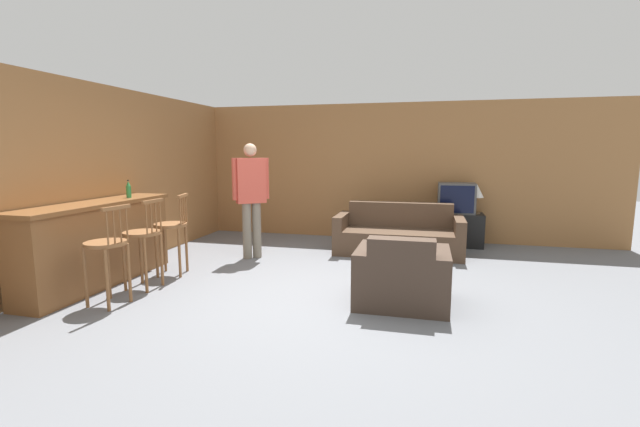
# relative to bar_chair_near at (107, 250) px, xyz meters

# --- Properties ---
(ground_plane) EXTENTS (24.00, 24.00, 0.00)m
(ground_plane) POSITION_rel_bar_chair_near_xyz_m (2.13, 0.84, -0.62)
(ground_plane) COLOR slate
(wall_back) EXTENTS (9.40, 0.08, 2.60)m
(wall_back) POSITION_rel_bar_chair_near_xyz_m (2.13, 4.46, 0.68)
(wall_back) COLOR #9E6B3D
(wall_back) RESTS_ON ground_plane
(wall_left) EXTENTS (0.08, 8.62, 2.60)m
(wall_left) POSITION_rel_bar_chair_near_xyz_m (-1.00, 2.15, 0.68)
(wall_left) COLOR #9E6B3D
(wall_left) RESTS_ON ground_plane
(bar_counter) EXTENTS (0.55, 2.31, 1.06)m
(bar_counter) POSITION_rel_bar_chair_near_xyz_m (-0.66, 0.62, -0.08)
(bar_counter) COLOR brown
(bar_counter) RESTS_ON ground_plane
(bar_chair_near) EXTENTS (0.49, 0.49, 1.12)m
(bar_chair_near) POSITION_rel_bar_chair_near_xyz_m (0.00, 0.00, 0.00)
(bar_chair_near) COLOR brown
(bar_chair_near) RESTS_ON ground_plane
(bar_chair_mid) EXTENTS (0.45, 0.45, 1.12)m
(bar_chair_mid) POSITION_rel_bar_chair_near_xyz_m (0.00, 0.61, 0.00)
(bar_chair_mid) COLOR brown
(bar_chair_mid) RESTS_ON ground_plane
(bar_chair_far) EXTENTS (0.53, 0.53, 1.12)m
(bar_chair_far) POSITION_rel_bar_chair_near_xyz_m (-0.00, 1.24, 0.00)
(bar_chair_far) COLOR brown
(bar_chair_far) RESTS_ON ground_plane
(couch_far) EXTENTS (2.07, 0.89, 0.83)m
(couch_far) POSITION_rel_bar_chair_near_xyz_m (2.94, 3.27, -0.33)
(couch_far) COLOR #4C3828
(couch_far) RESTS_ON ground_plane
(armchair_near) EXTENTS (1.01, 0.85, 0.80)m
(armchair_near) POSITION_rel_bar_chair_near_xyz_m (3.14, 0.79, -0.33)
(armchair_near) COLOR #423328
(armchair_near) RESTS_ON ground_plane
(coffee_table) EXTENTS (0.59, 0.86, 0.43)m
(coffee_table) POSITION_rel_bar_chair_near_xyz_m (3.07, 2.07, -0.26)
(coffee_table) COLOR brown
(coffee_table) RESTS_ON ground_plane
(tv_unit) EXTENTS (0.96, 0.51, 0.59)m
(tv_unit) POSITION_rel_bar_chair_near_xyz_m (3.89, 4.12, -0.32)
(tv_unit) COLOR black
(tv_unit) RESTS_ON ground_plane
(tv) EXTENTS (0.64, 0.43, 0.55)m
(tv) POSITION_rel_bar_chair_near_xyz_m (3.89, 4.11, 0.24)
(tv) COLOR #4C4C4C
(tv) RESTS_ON tv_unit
(bottle) EXTENTS (0.07, 0.07, 0.25)m
(bottle) POSITION_rel_bar_chair_near_xyz_m (-0.60, 1.17, 0.55)
(bottle) COLOR #2D7F3D
(bottle) RESTS_ON bar_counter
(book_on_table) EXTENTS (0.24, 0.21, 0.03)m
(book_on_table) POSITION_rel_bar_chair_near_xyz_m (3.19, 1.89, -0.17)
(book_on_table) COLOR #33704C
(book_on_table) RESTS_ON coffee_table
(table_lamp) EXTENTS (0.25, 0.25, 0.54)m
(table_lamp) POSITION_rel_bar_chair_near_xyz_m (4.23, 4.12, 0.37)
(table_lamp) COLOR brown
(table_lamp) RESTS_ON tv_unit
(person_by_window) EXTENTS (0.49, 0.42, 1.81)m
(person_by_window) POSITION_rel_bar_chair_near_xyz_m (0.69, 2.37, 0.41)
(person_by_window) COLOR #756B5B
(person_by_window) RESTS_ON ground_plane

